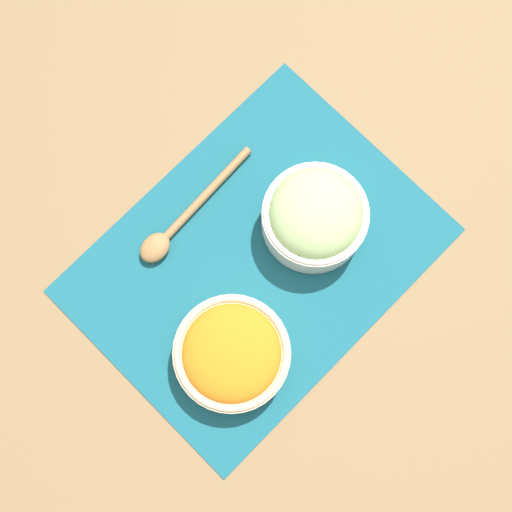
# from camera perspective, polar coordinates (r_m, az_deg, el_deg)

# --- Properties ---
(ground_plane) EXTENTS (3.00, 3.00, 0.00)m
(ground_plane) POSITION_cam_1_polar(r_m,az_deg,el_deg) (1.03, 0.00, -0.35)
(ground_plane) COLOR olive
(placemat) EXTENTS (0.49, 0.37, 0.00)m
(placemat) POSITION_cam_1_polar(r_m,az_deg,el_deg) (1.02, 0.00, -0.33)
(placemat) COLOR #195B6B
(placemat) RESTS_ON ground_plane
(cucumber_bowl) EXTENTS (0.15, 0.15, 0.09)m
(cucumber_bowl) POSITION_cam_1_polar(r_m,az_deg,el_deg) (0.99, 4.73, 3.17)
(cucumber_bowl) COLOR silver
(cucumber_bowl) RESTS_ON placemat
(carrot_bowl) EXTENTS (0.16, 0.16, 0.06)m
(carrot_bowl) POSITION_cam_1_polar(r_m,az_deg,el_deg) (0.97, -1.94, -7.80)
(carrot_bowl) COLOR beige
(carrot_bowl) RESTS_ON placemat
(wooden_spoon) EXTENTS (0.22, 0.04, 0.02)m
(wooden_spoon) POSITION_cam_1_polar(r_m,az_deg,el_deg) (1.03, -6.38, 2.46)
(wooden_spoon) COLOR #9E7042
(wooden_spoon) RESTS_ON placemat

